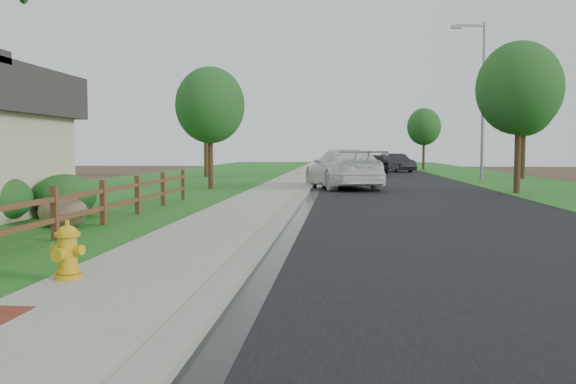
# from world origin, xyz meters

# --- Properties ---
(ground) EXTENTS (120.00, 120.00, 0.00)m
(ground) POSITION_xyz_m (0.00, 0.00, 0.00)
(ground) COLOR #3E2E21
(road) EXTENTS (8.00, 90.00, 0.02)m
(road) POSITION_xyz_m (4.60, 35.00, 0.01)
(road) COLOR black
(road) RESTS_ON ground
(curb) EXTENTS (0.40, 90.00, 0.12)m
(curb) POSITION_xyz_m (0.40, 35.00, 0.06)
(curb) COLOR gray
(curb) RESTS_ON ground
(wet_gutter) EXTENTS (0.50, 90.00, 0.00)m
(wet_gutter) POSITION_xyz_m (0.75, 35.00, 0.02)
(wet_gutter) COLOR black
(wet_gutter) RESTS_ON road
(sidewalk) EXTENTS (2.20, 90.00, 0.10)m
(sidewalk) POSITION_xyz_m (-0.90, 35.00, 0.05)
(sidewalk) COLOR gray
(sidewalk) RESTS_ON ground
(grass_strip) EXTENTS (1.60, 90.00, 0.06)m
(grass_strip) POSITION_xyz_m (-2.80, 35.00, 0.03)
(grass_strip) COLOR #18561C
(grass_strip) RESTS_ON ground
(lawn_near) EXTENTS (9.00, 90.00, 0.04)m
(lawn_near) POSITION_xyz_m (-8.00, 35.00, 0.02)
(lawn_near) COLOR #18561C
(lawn_near) RESTS_ON ground
(verge_far) EXTENTS (6.00, 90.00, 0.04)m
(verge_far) POSITION_xyz_m (11.50, 35.00, 0.02)
(verge_far) COLOR #18561C
(verge_far) RESTS_ON ground
(ranch_fence) EXTENTS (0.12, 16.92, 1.10)m
(ranch_fence) POSITION_xyz_m (-3.60, 6.40, 0.62)
(ranch_fence) COLOR #482718
(ranch_fence) RESTS_ON ground
(fire_hydrant) EXTENTS (0.51, 0.41, 0.78)m
(fire_hydrant) POSITION_xyz_m (-1.70, 1.64, 0.46)
(fire_hydrant) COLOR gold
(fire_hydrant) RESTS_ON sidewalk
(white_suv) EXTENTS (4.10, 6.64, 1.80)m
(white_suv) POSITION_xyz_m (2.00, 22.10, 0.92)
(white_suv) COLOR white
(white_suv) RESTS_ON road
(dark_car_mid) EXTENTS (2.49, 4.65, 1.51)m
(dark_car_mid) POSITION_xyz_m (4.17, 39.26, 0.77)
(dark_car_mid) COLOR black
(dark_car_mid) RESTS_ON road
(dark_car_far) EXTENTS (3.08, 4.70, 1.46)m
(dark_car_far) POSITION_xyz_m (6.25, 43.35, 0.75)
(dark_car_far) COLOR black
(dark_car_far) RESTS_ON road
(streetlight) EXTENTS (2.03, 0.63, 8.86)m
(streetlight) POSITION_xyz_m (9.66, 29.12, 5.02)
(streetlight) COLOR gray
(streetlight) RESTS_ON ground
(boulder) EXTENTS (1.23, 0.98, 0.76)m
(boulder) POSITION_xyz_m (-4.43, 7.29, 0.38)
(boulder) COLOR brown
(boulder) RESTS_ON ground
(shrub_c) EXTENTS (2.00, 2.00, 1.16)m
(shrub_c) POSITION_xyz_m (-5.32, 9.30, 0.58)
(shrub_c) COLOR #19481A
(shrub_c) RESTS_ON ground
(tree_near_left) EXTENTS (3.08, 3.08, 5.46)m
(tree_near_left) POSITION_xyz_m (-3.90, 20.75, 3.76)
(tree_near_left) COLOR #3C2A18
(tree_near_left) RESTS_ON ground
(tree_near_right) EXTENTS (3.41, 3.41, 6.13)m
(tree_near_right) POSITION_xyz_m (9.00, 19.29, 4.25)
(tree_near_right) COLOR #3C2A18
(tree_near_right) RESTS_ON ground
(tree_mid_left) EXTENTS (3.77, 3.77, 6.75)m
(tree_mid_left) POSITION_xyz_m (-6.72, 32.48, 4.66)
(tree_mid_left) COLOR #3C2A18
(tree_mid_left) RESTS_ON ground
(tree_mid_right) EXTENTS (3.65, 3.65, 6.61)m
(tree_mid_right) POSITION_xyz_m (12.91, 32.07, 4.59)
(tree_mid_right) COLOR #3C2A18
(tree_mid_right) RESTS_ON ground
(tree_far_right) EXTENTS (2.90, 2.90, 5.35)m
(tree_far_right) POSITION_xyz_m (9.00, 47.32, 3.74)
(tree_far_right) COLOR #3C2A18
(tree_far_right) RESTS_ON ground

